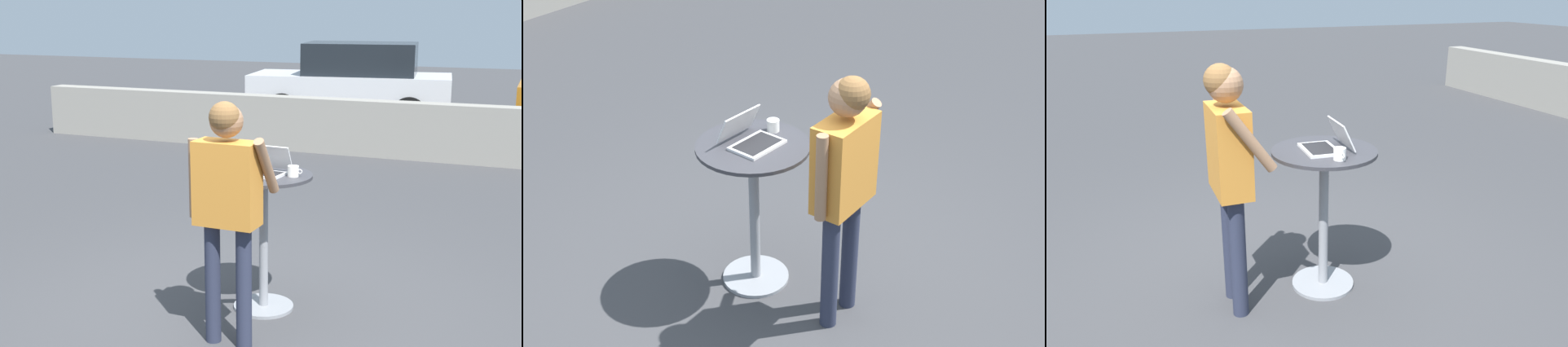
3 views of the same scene
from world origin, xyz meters
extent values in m
plane|color=#3D3D3F|center=(0.00, 0.00, 0.00)|extent=(50.00, 50.00, 0.00)
cylinder|color=gray|center=(0.07, 0.29, 0.01)|extent=(0.47, 0.47, 0.03)
cylinder|color=gray|center=(0.07, 0.29, 0.54)|extent=(0.07, 0.07, 1.03)
cylinder|color=#333338|center=(0.07, 0.29, 1.07)|extent=(0.75, 0.75, 0.02)
cube|color=silver|center=(0.07, 0.26, 1.09)|extent=(0.34, 0.26, 0.02)
cube|color=black|center=(0.07, 0.26, 1.10)|extent=(0.30, 0.21, 0.00)
cube|color=silver|center=(0.08, 0.42, 1.19)|extent=(0.33, 0.12, 0.19)
cube|color=white|center=(0.08, 0.41, 1.20)|extent=(0.31, 0.11, 0.17)
cylinder|color=white|center=(0.30, 0.30, 1.13)|extent=(0.08, 0.08, 0.08)
torus|color=white|center=(0.36, 0.30, 1.13)|extent=(0.04, 0.01, 0.04)
cylinder|color=#282D42|center=(-0.04, -0.38, 0.44)|extent=(0.11, 0.11, 0.87)
cylinder|color=#282D42|center=(0.20, -0.39, 0.44)|extent=(0.11, 0.11, 0.87)
cube|color=orange|center=(0.08, -0.39, 1.16)|extent=(0.44, 0.23, 0.58)
sphere|color=#936B4C|center=(0.08, -0.39, 1.59)|extent=(0.23, 0.23, 0.23)
sphere|color=brown|center=(0.08, -0.42, 1.62)|extent=(0.21, 0.21, 0.21)
cylinder|color=#936B4C|center=(-0.17, -0.38, 1.18)|extent=(0.07, 0.07, 0.55)
cylinder|color=#936B4C|center=(0.33, -0.31, 1.29)|extent=(0.08, 0.33, 0.42)
camera|label=1|loc=(2.06, -4.68, 2.32)|focal=50.00mm
camera|label=2|loc=(-3.21, -2.23, 3.28)|focal=50.00mm
camera|label=3|loc=(3.17, -1.09, 2.15)|focal=35.00mm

